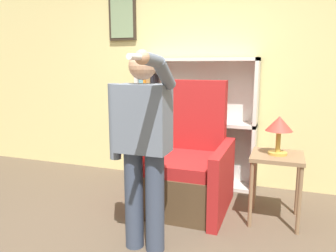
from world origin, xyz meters
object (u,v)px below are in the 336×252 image
at_px(bookcase, 183,123).
at_px(armchair, 188,170).
at_px(person_standing, 143,142).
at_px(table_lamp, 279,127).
at_px(side_table, 277,166).

xyz_separation_m(bookcase, armchair, (0.28, -0.69, -0.37)).
distance_m(person_standing, table_lamp, 1.31).
relative_size(bookcase, person_standing, 0.99).
height_order(bookcase, armchair, bookcase).
bearing_deg(armchair, bookcase, 111.90).
bearing_deg(bookcase, armchair, -68.10).
distance_m(bookcase, table_lamp, 1.40).
height_order(bookcase, table_lamp, bookcase).
bearing_deg(person_standing, table_lamp, 41.58).
xyz_separation_m(armchair, table_lamp, (0.88, -0.08, 0.53)).
xyz_separation_m(person_standing, side_table, (0.98, 0.87, -0.35)).
height_order(armchair, table_lamp, armchair).
xyz_separation_m(armchair, side_table, (0.88, -0.08, 0.15)).
bearing_deg(side_table, armchair, 174.71).
distance_m(person_standing, side_table, 1.35).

